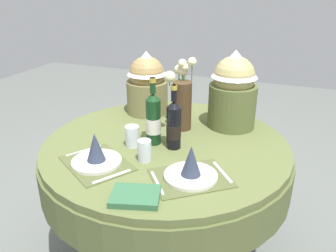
# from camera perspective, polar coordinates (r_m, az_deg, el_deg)

# --- Properties ---
(ground) EXTENTS (8.00, 8.00, 0.00)m
(ground) POSITION_cam_1_polar(r_m,az_deg,el_deg) (2.30, -0.32, -19.31)
(ground) COLOR slate
(dining_table) EXTENTS (1.36, 1.36, 0.73)m
(dining_table) POSITION_cam_1_polar(r_m,az_deg,el_deg) (1.95, -0.35, -6.31)
(dining_table) COLOR #5B6638
(dining_table) RESTS_ON ground
(place_setting_left) EXTENTS (0.43, 0.40, 0.16)m
(place_setting_left) POSITION_cam_1_polar(r_m,az_deg,el_deg) (1.68, -11.86, -4.75)
(place_setting_left) COLOR #4E562F
(place_setting_left) RESTS_ON dining_table
(place_setting_right) EXTENTS (0.43, 0.41, 0.16)m
(place_setting_right) POSITION_cam_1_polar(r_m,az_deg,el_deg) (1.53, 3.82, -7.14)
(place_setting_right) COLOR #4E562F
(place_setting_right) RESTS_ON dining_table
(flower_vase) EXTENTS (0.14, 0.20, 0.42)m
(flower_vase) POSITION_cam_1_polar(r_m,az_deg,el_deg) (1.98, 2.29, 4.59)
(flower_vase) COLOR #47331E
(flower_vase) RESTS_ON dining_table
(wine_bottle_left) EXTENTS (0.08, 0.08, 0.36)m
(wine_bottle_left) POSITION_cam_1_polar(r_m,az_deg,el_deg) (1.81, -2.45, 1.19)
(wine_bottle_left) COLOR #143819
(wine_bottle_left) RESTS_ON dining_table
(wine_bottle_right) EXTENTS (0.08, 0.08, 0.34)m
(wine_bottle_right) POSITION_cam_1_polar(r_m,az_deg,el_deg) (1.76, 0.96, 0.21)
(wine_bottle_right) COLOR black
(wine_bottle_right) RESTS_ON dining_table
(tumbler_near_left) EXTENTS (0.07, 0.07, 0.11)m
(tumbler_near_left) POSITION_cam_1_polar(r_m,az_deg,el_deg) (1.82, -5.95, -1.71)
(tumbler_near_left) COLOR silver
(tumbler_near_left) RESTS_ON dining_table
(tumbler_near_right) EXTENTS (0.07, 0.07, 0.11)m
(tumbler_near_right) POSITION_cam_1_polar(r_m,az_deg,el_deg) (1.67, -3.90, -4.10)
(tumbler_near_right) COLOR silver
(tumbler_near_right) RESTS_ON dining_table
(book_on_table) EXTENTS (0.23, 0.20, 0.03)m
(book_on_table) POSITION_cam_1_polar(r_m,az_deg,el_deg) (1.42, -5.44, -11.51)
(book_on_table) COLOR #336642
(book_on_table) RESTS_ON dining_table
(gift_tub_back_left) EXTENTS (0.27, 0.27, 0.41)m
(gift_tub_back_left) POSITION_cam_1_polar(r_m,az_deg,el_deg) (2.23, -3.52, 7.49)
(gift_tub_back_left) COLOR olive
(gift_tub_back_left) RESTS_ON dining_table
(gift_tub_back_right) EXTENTS (0.28, 0.28, 0.46)m
(gift_tub_back_right) POSITION_cam_1_polar(r_m,az_deg,el_deg) (2.04, 10.81, 6.39)
(gift_tub_back_right) COLOR #566033
(gift_tub_back_right) RESTS_ON dining_table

